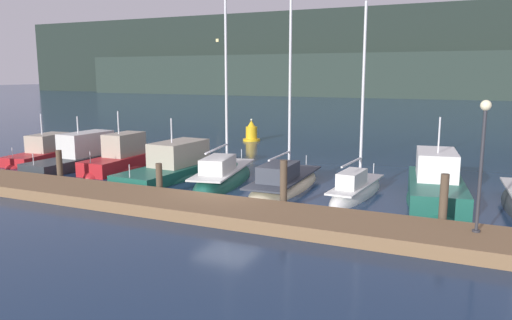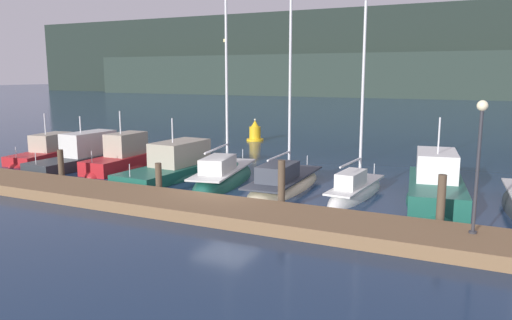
{
  "view_description": "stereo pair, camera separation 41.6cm",
  "coord_description": "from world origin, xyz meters",
  "px_view_note": "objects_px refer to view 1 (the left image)",
  "views": [
    {
      "loc": [
        9.77,
        -18.24,
        5.24
      ],
      "look_at": [
        0.0,
        2.96,
        1.2
      ],
      "focal_mm": 35.0,
      "sensor_mm": 36.0,
      "label": 1
    },
    {
      "loc": [
        10.15,
        -18.06,
        5.24
      ],
      "look_at": [
        0.0,
        2.96,
        1.2
      ],
      "focal_mm": 35.0,
      "sensor_mm": 36.0,
      "label": 2
    }
  ],
  "objects_px": {
    "motorboat_berth_3": "(120,164)",
    "dock_lamppost": "(483,145)",
    "motorboat_berth_1": "(44,156)",
    "motorboat_berth_8": "(436,191)",
    "motorboat_berth_4": "(172,171)",
    "sailboat_berth_6": "(284,185)",
    "sailboat_berth_7": "(356,192)",
    "channel_buoy": "(251,133)",
    "sailboat_berth_5": "(223,180)",
    "motorboat_berth_2": "(80,161)"
  },
  "relations": [
    {
      "from": "sailboat_berth_5",
      "to": "channel_buoy",
      "type": "height_order",
      "value": "sailboat_berth_5"
    },
    {
      "from": "sailboat_berth_6",
      "to": "dock_lamppost",
      "type": "relative_size",
      "value": 2.74
    },
    {
      "from": "motorboat_berth_3",
      "to": "motorboat_berth_4",
      "type": "height_order",
      "value": "motorboat_berth_3"
    },
    {
      "from": "sailboat_berth_7",
      "to": "channel_buoy",
      "type": "distance_m",
      "value": 18.6
    },
    {
      "from": "sailboat_berth_6",
      "to": "sailboat_berth_7",
      "type": "height_order",
      "value": "sailboat_berth_6"
    },
    {
      "from": "sailboat_berth_7",
      "to": "sailboat_berth_6",
      "type": "bearing_deg",
      "value": 179.65
    },
    {
      "from": "sailboat_berth_6",
      "to": "sailboat_berth_7",
      "type": "distance_m",
      "value": 3.38
    },
    {
      "from": "motorboat_berth_3",
      "to": "motorboat_berth_8",
      "type": "bearing_deg",
      "value": 0.89
    },
    {
      "from": "sailboat_berth_7",
      "to": "motorboat_berth_4",
      "type": "bearing_deg",
      "value": -179.82
    },
    {
      "from": "motorboat_berth_4",
      "to": "sailboat_berth_6",
      "type": "bearing_deg",
      "value": 0.47
    },
    {
      "from": "motorboat_berth_8",
      "to": "motorboat_berth_2",
      "type": "bearing_deg",
      "value": -178.9
    },
    {
      "from": "motorboat_berth_1",
      "to": "motorboat_berth_8",
      "type": "height_order",
      "value": "motorboat_berth_8"
    },
    {
      "from": "motorboat_berth_3",
      "to": "sailboat_berth_7",
      "type": "height_order",
      "value": "sailboat_berth_7"
    },
    {
      "from": "motorboat_berth_8",
      "to": "motorboat_berth_1",
      "type": "bearing_deg",
      "value": 179.48
    },
    {
      "from": "motorboat_berth_2",
      "to": "motorboat_berth_4",
      "type": "distance_m",
      "value": 6.46
    },
    {
      "from": "sailboat_berth_5",
      "to": "sailboat_berth_6",
      "type": "distance_m",
      "value": 3.09
    },
    {
      "from": "motorboat_berth_1",
      "to": "sailboat_berth_6",
      "type": "distance_m",
      "value": 16.11
    },
    {
      "from": "sailboat_berth_7",
      "to": "dock_lamppost",
      "type": "xyz_separation_m",
      "value": [
        4.9,
        -4.91,
        3.01
      ]
    },
    {
      "from": "motorboat_berth_4",
      "to": "channel_buoy",
      "type": "xyz_separation_m",
      "value": [
        -2.28,
        14.37,
        0.35
      ]
    },
    {
      "from": "motorboat_berth_2",
      "to": "motorboat_berth_8",
      "type": "relative_size",
      "value": 1.0
    },
    {
      "from": "channel_buoy",
      "to": "motorboat_berth_8",
      "type": "bearing_deg",
      "value": -42.51
    },
    {
      "from": "dock_lamppost",
      "to": "motorboat_berth_1",
      "type": "bearing_deg",
      "value": 166.96
    },
    {
      "from": "motorboat_berth_3",
      "to": "dock_lamppost",
      "type": "xyz_separation_m",
      "value": [
        18.11,
        -5.18,
        2.83
      ]
    },
    {
      "from": "motorboat_berth_1",
      "to": "sailboat_berth_6",
      "type": "height_order",
      "value": "sailboat_berth_6"
    },
    {
      "from": "motorboat_berth_4",
      "to": "dock_lamppost",
      "type": "bearing_deg",
      "value": -18.65
    },
    {
      "from": "sailboat_berth_5",
      "to": "motorboat_berth_3",
      "type": "bearing_deg",
      "value": 175.66
    },
    {
      "from": "motorboat_berth_3",
      "to": "sailboat_berth_6",
      "type": "bearing_deg",
      "value": -1.49
    },
    {
      "from": "channel_buoy",
      "to": "sailboat_berth_6",
      "type": "bearing_deg",
      "value": -59.46
    },
    {
      "from": "motorboat_berth_3",
      "to": "motorboat_berth_8",
      "type": "height_order",
      "value": "motorboat_berth_8"
    },
    {
      "from": "motorboat_berth_3",
      "to": "sailboat_berth_6",
      "type": "xyz_separation_m",
      "value": [
        9.83,
        -0.26,
        -0.17
      ]
    },
    {
      "from": "motorboat_berth_2",
      "to": "motorboat_berth_8",
      "type": "distance_m",
      "value": 19.24
    },
    {
      "from": "motorboat_berth_2",
      "to": "motorboat_berth_4",
      "type": "xyz_separation_m",
      "value": [
        6.45,
        -0.19,
        -0.05
      ]
    },
    {
      "from": "motorboat_berth_8",
      "to": "motorboat_berth_3",
      "type": "bearing_deg",
      "value": -179.11
    },
    {
      "from": "sailboat_berth_6",
      "to": "motorboat_berth_8",
      "type": "distance_m",
      "value": 6.64
    },
    {
      "from": "sailboat_berth_5",
      "to": "dock_lamppost",
      "type": "bearing_deg",
      "value": -22.35
    },
    {
      "from": "motorboat_berth_1",
      "to": "motorboat_berth_8",
      "type": "xyz_separation_m",
      "value": [
        22.71,
        -0.21,
        0.12
      ]
    },
    {
      "from": "motorboat_berth_4",
      "to": "motorboat_berth_8",
      "type": "distance_m",
      "value": 12.8
    },
    {
      "from": "motorboat_berth_4",
      "to": "sailboat_berth_7",
      "type": "bearing_deg",
      "value": 0.18
    },
    {
      "from": "channel_buoy",
      "to": "sailboat_berth_5",
      "type": "bearing_deg",
      "value": -69.79
    },
    {
      "from": "motorboat_berth_1",
      "to": "dock_lamppost",
      "type": "xyz_separation_m",
      "value": [
        24.38,
        -5.64,
        2.89
      ]
    },
    {
      "from": "motorboat_berth_4",
      "to": "dock_lamppost",
      "type": "xyz_separation_m",
      "value": [
        14.45,
        -4.88,
        2.87
      ]
    },
    {
      "from": "motorboat_berth_4",
      "to": "motorboat_berth_3",
      "type": "bearing_deg",
      "value": 175.23
    },
    {
      "from": "motorboat_berth_2",
      "to": "motorboat_berth_3",
      "type": "height_order",
      "value": "motorboat_berth_3"
    },
    {
      "from": "sailboat_berth_5",
      "to": "dock_lamppost",
      "type": "relative_size",
      "value": 2.89
    },
    {
      "from": "motorboat_berth_1",
      "to": "motorboat_berth_8",
      "type": "relative_size",
      "value": 0.82
    },
    {
      "from": "motorboat_berth_8",
      "to": "dock_lamppost",
      "type": "distance_m",
      "value": 6.33
    },
    {
      "from": "motorboat_berth_1",
      "to": "sailboat_berth_6",
      "type": "relative_size",
      "value": 0.53
    },
    {
      "from": "motorboat_berth_3",
      "to": "channel_buoy",
      "type": "relative_size",
      "value": 3.01
    },
    {
      "from": "motorboat_berth_4",
      "to": "channel_buoy",
      "type": "distance_m",
      "value": 14.56
    },
    {
      "from": "sailboat_berth_6",
      "to": "motorboat_berth_8",
      "type": "xyz_separation_m",
      "value": [
        6.62,
        0.51,
        0.23
      ]
    }
  ]
}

